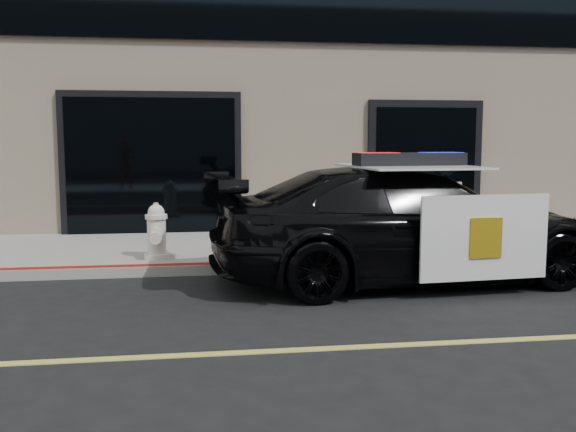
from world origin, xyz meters
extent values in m
plane|color=black|center=(0.00, 0.00, 0.00)|extent=(120.00, 120.00, 0.00)
cube|color=gray|center=(0.00, 5.25, 0.07)|extent=(60.00, 3.50, 0.15)
imported|color=black|center=(2.71, 2.69, 0.79)|extent=(2.99, 5.76, 1.58)
cube|color=white|center=(3.31, 1.60, 0.76)|extent=(1.68, 0.16, 1.05)
cube|color=white|center=(3.15, 3.86, 0.76)|extent=(1.68, 0.16, 1.05)
cube|color=white|center=(2.71, 2.69, 1.59)|extent=(1.71, 2.00, 0.03)
cube|color=gold|center=(3.32, 1.57, 0.76)|extent=(0.42, 0.04, 0.50)
cube|color=black|center=(2.71, 2.69, 1.69)|extent=(1.54, 0.50, 0.18)
cube|color=red|center=(2.25, 2.66, 1.70)|extent=(0.55, 0.38, 0.17)
cube|color=#0C19CC|center=(3.17, 2.72, 1.70)|extent=(0.55, 0.38, 0.17)
cylinder|color=white|center=(-0.77, 4.09, 0.19)|extent=(0.39, 0.39, 0.09)
cylinder|color=white|center=(-0.77, 4.09, 0.51)|extent=(0.28, 0.28, 0.54)
cylinder|color=white|center=(-0.77, 4.09, 0.80)|extent=(0.33, 0.33, 0.06)
sphere|color=white|center=(-0.77, 4.09, 0.86)|extent=(0.25, 0.25, 0.25)
cylinder|color=white|center=(-0.77, 4.09, 0.97)|extent=(0.08, 0.08, 0.08)
cylinder|color=white|center=(-0.77, 4.27, 0.58)|extent=(0.14, 0.13, 0.14)
cylinder|color=white|center=(-0.77, 3.90, 0.58)|extent=(0.14, 0.13, 0.14)
cylinder|color=white|center=(-0.77, 3.87, 0.51)|extent=(0.18, 0.15, 0.18)
camera|label=1|loc=(-0.19, -5.71, 1.96)|focal=40.00mm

